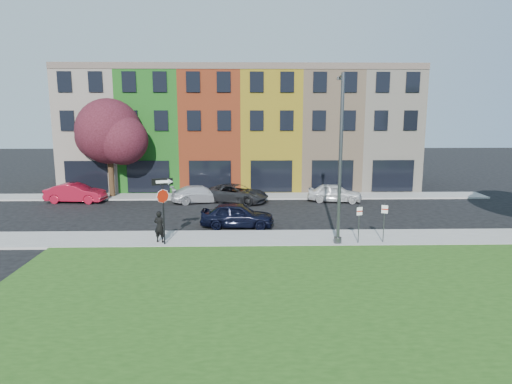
{
  "coord_description": "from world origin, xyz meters",
  "views": [
    {
      "loc": [
        -2.14,
        -20.66,
        6.97
      ],
      "look_at": [
        -1.55,
        4.0,
        2.43
      ],
      "focal_mm": 32.0,
      "sensor_mm": 36.0,
      "label": 1
    }
  ],
  "objects_px": {
    "sedan_near": "(237,215)",
    "street_lamp": "(340,159)",
    "stop_sign": "(163,198)",
    "man": "(160,227)"
  },
  "relations": [
    {
      "from": "sedan_near",
      "to": "street_lamp",
      "type": "bearing_deg",
      "value": -119.88
    },
    {
      "from": "sedan_near",
      "to": "street_lamp",
      "type": "height_order",
      "value": "street_lamp"
    },
    {
      "from": "street_lamp",
      "to": "man",
      "type": "bearing_deg",
      "value": -174.4
    },
    {
      "from": "stop_sign",
      "to": "man",
      "type": "bearing_deg",
      "value": 108.61
    },
    {
      "from": "man",
      "to": "street_lamp",
      "type": "height_order",
      "value": "street_lamp"
    },
    {
      "from": "man",
      "to": "street_lamp",
      "type": "relative_size",
      "value": 0.19
    },
    {
      "from": "sedan_near",
      "to": "street_lamp",
      "type": "xyz_separation_m",
      "value": [
        5.26,
        -3.55,
        3.7
      ]
    },
    {
      "from": "stop_sign",
      "to": "man",
      "type": "relative_size",
      "value": 2.05
    },
    {
      "from": "sedan_near",
      "to": "stop_sign",
      "type": "bearing_deg",
      "value": 140.01
    },
    {
      "from": "sedan_near",
      "to": "street_lamp",
      "type": "distance_m",
      "value": 7.35
    }
  ]
}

